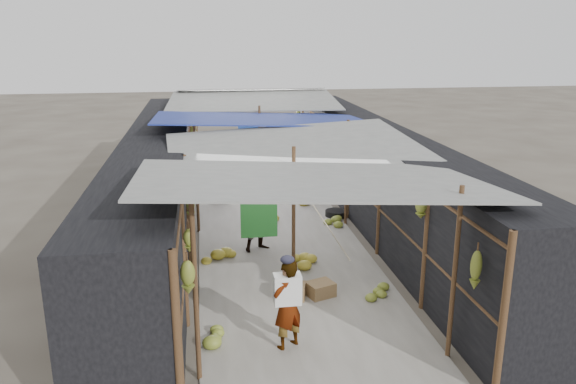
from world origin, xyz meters
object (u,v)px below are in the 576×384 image
crate_near (292,291)px  vendor_elderly (287,305)px  shopper_blue (260,219)px  black_basin (336,214)px  vendor_seated (304,175)px

crate_near → vendor_elderly: 1.71m
vendor_elderly → shopper_blue: (0.02, 3.99, 0.02)m
black_basin → vendor_seated: vendor_seated is taller
vendor_elderly → crate_near: bearing=-134.4°
black_basin → shopper_blue: shopper_blue is taller
vendor_seated → vendor_elderly: bearing=-6.2°
black_basin → shopper_blue: (-2.16, -2.02, 0.64)m
black_basin → vendor_elderly: (-2.19, -6.01, 0.63)m
vendor_elderly → vendor_seated: vendor_elderly is taller
black_basin → vendor_elderly: bearing=-110.0°
shopper_blue → vendor_seated: 4.93m
crate_near → vendor_elderly: vendor_elderly is taller
shopper_blue → vendor_seated: (1.78, 4.59, -0.23)m
black_basin → crate_near: bearing=-112.8°
vendor_elderly → shopper_blue: bearing=-123.0°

